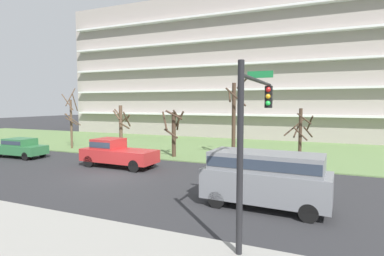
# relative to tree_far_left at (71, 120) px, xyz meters

# --- Properties ---
(ground) EXTENTS (160.00, 160.00, 0.00)m
(ground) POSITION_rel_tree_far_left_xyz_m (10.64, -7.78, -2.85)
(ground) COLOR #2D2D30
(grass_lawn_strip) EXTENTS (80.00, 16.00, 0.08)m
(grass_lawn_strip) POSITION_rel_tree_far_left_xyz_m (10.64, 6.22, -2.81)
(grass_lawn_strip) COLOR #66844C
(grass_lawn_strip) RESTS_ON ground
(apartment_building) EXTENTS (46.35, 11.70, 18.27)m
(apartment_building) POSITION_rel_tree_far_left_xyz_m (10.64, 19.59, 6.29)
(apartment_building) COLOR #9E938C
(apartment_building) RESTS_ON ground
(tree_far_left) EXTENTS (1.74, 1.73, 5.92)m
(tree_far_left) POSITION_rel_tree_far_left_xyz_m (0.00, 0.00, 0.00)
(tree_far_left) COLOR brown
(tree_far_left) RESTS_ON ground
(tree_left) EXTENTS (1.56, 1.65, 4.24)m
(tree_left) POSITION_rel_tree_far_left_xyz_m (6.02, -0.24, -0.47)
(tree_left) COLOR brown
(tree_left) RESTS_ON ground
(tree_center) EXTENTS (2.07, 1.90, 3.92)m
(tree_center) POSITION_rel_tree_far_left_xyz_m (11.21, -0.39, -0.62)
(tree_center) COLOR #423023
(tree_center) RESTS_ON ground
(tree_right) EXTENTS (1.73, 2.31, 6.51)m
(tree_right) POSITION_rel_tree_far_left_xyz_m (15.82, 1.17, 0.50)
(tree_right) COLOR #423023
(tree_right) RESTS_ON ground
(tree_far_right) EXTENTS (2.02, 2.00, 4.07)m
(tree_far_right) POSITION_rel_tree_far_left_xyz_m (20.92, 0.16, -0.61)
(tree_far_right) COLOR #423023
(tree_far_right) RESTS_ON ground
(sedan_green_near_left) EXTENTS (4.44, 1.90, 1.57)m
(sedan_green_near_left) POSITION_rel_tree_far_left_xyz_m (-0.35, -5.28, -1.97)
(sedan_green_near_left) COLOR #2D6B3D
(sedan_green_near_left) RESTS_ON ground
(pickup_red_center_left) EXTENTS (5.46, 2.18, 1.95)m
(pickup_red_center_left) POSITION_rel_tree_far_left_xyz_m (9.18, -5.27, -1.83)
(pickup_red_center_left) COLOR #B22828
(pickup_red_center_left) RESTS_ON ground
(van_gray_center_right) EXTENTS (5.30, 2.29, 2.36)m
(van_gray_center_right) POSITION_rel_tree_far_left_xyz_m (20.15, -9.78, -1.45)
(van_gray_center_right) COLOR slate
(van_gray_center_right) RESTS_ON ground
(traffic_signal_mast) EXTENTS (0.90, 5.09, 5.56)m
(traffic_signal_mast) POSITION_rel_tree_far_left_xyz_m (20.21, -12.56, 0.98)
(traffic_signal_mast) COLOR black
(traffic_signal_mast) RESTS_ON ground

